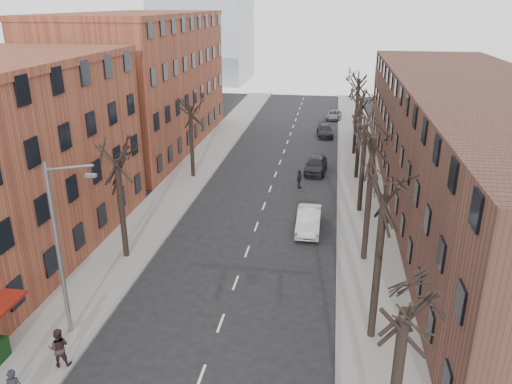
% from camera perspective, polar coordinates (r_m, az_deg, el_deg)
% --- Properties ---
extents(sidewalk_left, '(4.00, 90.00, 0.15)m').
position_cam_1_polar(sidewalk_left, '(48.56, -7.32, 2.17)').
color(sidewalk_left, gray).
rests_on(sidewalk_left, ground).
extents(sidewalk_right, '(4.00, 90.00, 0.15)m').
position_cam_1_polar(sidewalk_right, '(46.83, 11.87, 1.17)').
color(sidewalk_right, gray).
rests_on(sidewalk_right, ground).
extents(building_left_far, '(12.00, 28.00, 14.00)m').
position_cam_1_polar(building_left_far, '(57.80, -12.97, 11.91)').
color(building_left_far, brown).
rests_on(building_left_far, ground).
extents(building_right, '(12.00, 50.00, 10.00)m').
position_cam_1_polar(building_right, '(41.93, 23.64, 4.58)').
color(building_right, '#4F2D25').
rests_on(building_right, ground).
extents(tree_right_b, '(5.20, 5.20, 10.80)m').
position_cam_1_polar(tree_right_b, '(26.34, 12.96, -15.89)').
color(tree_right_b, black).
rests_on(tree_right_b, ground).
extents(tree_right_c, '(5.20, 5.20, 11.60)m').
position_cam_1_polar(tree_right_c, '(33.09, 12.17, -7.62)').
color(tree_right_c, black).
rests_on(tree_right_c, ground).
extents(tree_right_d, '(5.20, 5.20, 10.00)m').
position_cam_1_polar(tree_right_d, '(40.31, 11.68, -2.22)').
color(tree_right_d, black).
rests_on(tree_right_d, ground).
extents(tree_right_e, '(5.20, 5.20, 10.80)m').
position_cam_1_polar(tree_right_e, '(47.78, 11.33, 1.52)').
color(tree_right_e, black).
rests_on(tree_right_e, ground).
extents(tree_right_f, '(5.20, 5.20, 11.60)m').
position_cam_1_polar(tree_right_f, '(55.39, 11.09, 4.23)').
color(tree_right_f, black).
rests_on(tree_right_f, ground).
extents(tree_left_a, '(5.20, 5.20, 9.50)m').
position_cam_1_polar(tree_left_a, '(33.75, -14.55, -7.24)').
color(tree_left_a, black).
rests_on(tree_left_a, ground).
extents(tree_left_b, '(5.20, 5.20, 9.50)m').
position_cam_1_polar(tree_left_b, '(47.57, -7.18, 1.68)').
color(tree_left_b, black).
rests_on(tree_left_b, ground).
extents(streetlight, '(2.45, 0.22, 9.03)m').
position_cam_1_polar(streetlight, '(24.99, -21.41, -5.58)').
color(streetlight, slate).
rests_on(streetlight, ground).
extents(silver_sedan, '(1.67, 4.78, 1.57)m').
position_cam_1_polar(silver_sedan, '(36.26, 6.05, -3.22)').
color(silver_sedan, '#ACAEB3').
rests_on(silver_sedan, ground).
extents(parked_car_near, '(2.29, 4.83, 1.59)m').
position_cam_1_polar(parked_car_near, '(48.65, 6.88, 3.13)').
color(parked_car_near, black).
rests_on(parked_car_near, ground).
extents(parked_car_mid, '(2.26, 4.74, 1.33)m').
position_cam_1_polar(parked_car_mid, '(62.49, 7.89, 6.96)').
color(parked_car_mid, black).
rests_on(parked_car_mid, ground).
extents(parked_car_far, '(2.30, 4.41, 1.18)m').
position_cam_1_polar(parked_car_far, '(72.08, 8.91, 8.71)').
color(parked_car_far, slate).
rests_on(parked_car_far, ground).
extents(pedestrian_b, '(1.08, 0.94, 1.89)m').
position_cam_1_polar(pedestrian_b, '(24.96, -21.60, -16.19)').
color(pedestrian_b, black).
rests_on(pedestrian_b, sidewalk_left).
extents(pedestrian_crossing, '(0.72, 1.07, 1.69)m').
position_cam_1_polar(pedestrian_crossing, '(44.33, 4.98, 1.48)').
color(pedestrian_crossing, black).
rests_on(pedestrian_crossing, ground).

